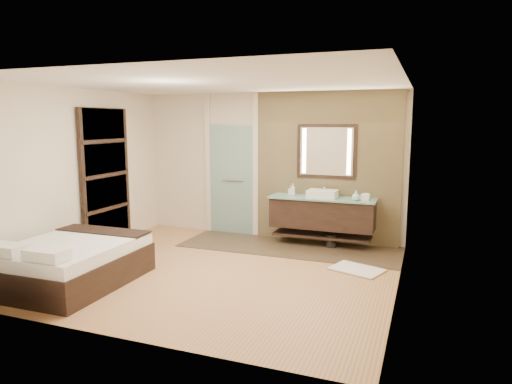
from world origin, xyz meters
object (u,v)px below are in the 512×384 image
at_px(vanity, 322,213).
at_px(bed, 71,262).
at_px(mirror_unit, 326,151).
at_px(waste_bin, 331,241).

xyz_separation_m(vanity, bed, (-2.75, -3.08, -0.29)).
distance_m(vanity, mirror_unit, 1.10).
xyz_separation_m(mirror_unit, bed, (-2.75, -3.31, -1.36)).
height_order(mirror_unit, waste_bin, mirror_unit).
bearing_deg(vanity, bed, -131.80).
height_order(mirror_unit, bed, mirror_unit).
xyz_separation_m(bed, waste_bin, (2.94, 3.01, -0.18)).
xyz_separation_m(mirror_unit, waste_bin, (0.19, -0.31, -1.53)).
relative_size(vanity, mirror_unit, 1.75).
relative_size(bed, waste_bin, 8.00).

